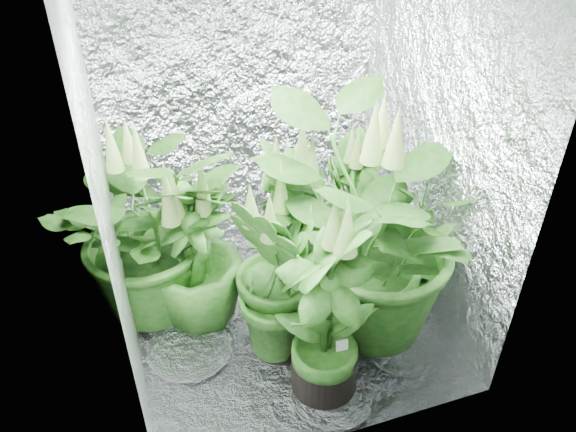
{
  "coord_description": "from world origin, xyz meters",
  "views": [
    {
      "loc": [
        -0.7,
        -2.17,
        2.28
      ],
      "look_at": [
        0.02,
        0.0,
        0.68
      ],
      "focal_mm": 35.0,
      "sensor_mm": 36.0,
      "label": 1
    }
  ],
  "objects_px": {
    "plant_e": "(372,238)",
    "circulation_fan": "(362,245)",
    "plant_a": "(149,227)",
    "plant_f": "(327,316)",
    "plant_b": "(289,225)",
    "plant_c": "(348,204)",
    "plant_d": "(195,255)",
    "plant_g": "(279,277)"
  },
  "relations": [
    {
      "from": "plant_a",
      "to": "plant_g",
      "type": "height_order",
      "value": "plant_a"
    },
    {
      "from": "plant_c",
      "to": "plant_d",
      "type": "xyz_separation_m",
      "value": [
        -0.97,
        -0.25,
        0.05
      ]
    },
    {
      "from": "plant_a",
      "to": "plant_e",
      "type": "bearing_deg",
      "value": -29.09
    },
    {
      "from": "plant_b",
      "to": "plant_d",
      "type": "height_order",
      "value": "plant_b"
    },
    {
      "from": "plant_c",
      "to": "plant_d",
      "type": "relative_size",
      "value": 0.89
    },
    {
      "from": "plant_d",
      "to": "circulation_fan",
      "type": "xyz_separation_m",
      "value": [
        1.03,
        0.14,
        -0.3
      ]
    },
    {
      "from": "plant_e",
      "to": "plant_g",
      "type": "relative_size",
      "value": 1.29
    },
    {
      "from": "plant_g",
      "to": "plant_d",
      "type": "bearing_deg",
      "value": 136.81
    },
    {
      "from": "plant_c",
      "to": "plant_f",
      "type": "height_order",
      "value": "plant_f"
    },
    {
      "from": "plant_f",
      "to": "circulation_fan",
      "type": "relative_size",
      "value": 3.01
    },
    {
      "from": "plant_e",
      "to": "plant_g",
      "type": "height_order",
      "value": "plant_e"
    },
    {
      "from": "plant_a",
      "to": "plant_b",
      "type": "distance_m",
      "value": 0.75
    },
    {
      "from": "plant_c",
      "to": "plant_g",
      "type": "height_order",
      "value": "plant_g"
    },
    {
      "from": "plant_b",
      "to": "plant_f",
      "type": "height_order",
      "value": "plant_f"
    },
    {
      "from": "plant_a",
      "to": "plant_b",
      "type": "bearing_deg",
      "value": -8.45
    },
    {
      "from": "plant_c",
      "to": "circulation_fan",
      "type": "bearing_deg",
      "value": -58.13
    },
    {
      "from": "circulation_fan",
      "to": "plant_g",
      "type": "bearing_deg",
      "value": -159.96
    },
    {
      "from": "plant_e",
      "to": "plant_b",
      "type": "bearing_deg",
      "value": 121.08
    },
    {
      "from": "plant_f",
      "to": "plant_g",
      "type": "xyz_separation_m",
      "value": [
        -0.12,
        0.34,
        -0.02
      ]
    },
    {
      "from": "plant_d",
      "to": "plant_f",
      "type": "bearing_deg",
      "value": -54.99
    },
    {
      "from": "plant_d",
      "to": "plant_g",
      "type": "distance_m",
      "value": 0.48
    },
    {
      "from": "plant_a",
      "to": "plant_f",
      "type": "distance_m",
      "value": 1.08
    },
    {
      "from": "plant_b",
      "to": "circulation_fan",
      "type": "xyz_separation_m",
      "value": [
        0.5,
        0.08,
        -0.32
      ]
    },
    {
      "from": "plant_b",
      "to": "plant_c",
      "type": "xyz_separation_m",
      "value": [
        0.43,
        0.18,
        -0.07
      ]
    },
    {
      "from": "plant_g",
      "to": "circulation_fan",
      "type": "distance_m",
      "value": 0.89
    },
    {
      "from": "plant_d",
      "to": "plant_g",
      "type": "xyz_separation_m",
      "value": [
        0.35,
        -0.33,
        0.02
      ]
    },
    {
      "from": "plant_b",
      "to": "circulation_fan",
      "type": "bearing_deg",
      "value": 9.0
    },
    {
      "from": "plant_f",
      "to": "circulation_fan",
      "type": "bearing_deg",
      "value": 55.19
    },
    {
      "from": "plant_a",
      "to": "plant_f",
      "type": "height_order",
      "value": "plant_a"
    },
    {
      "from": "circulation_fan",
      "to": "plant_e",
      "type": "bearing_deg",
      "value": -128.08
    },
    {
      "from": "plant_e",
      "to": "plant_g",
      "type": "distance_m",
      "value": 0.49
    },
    {
      "from": "plant_c",
      "to": "plant_e",
      "type": "xyz_separation_m",
      "value": [
        -0.16,
        -0.63,
        0.24
      ]
    },
    {
      "from": "plant_e",
      "to": "circulation_fan",
      "type": "relative_size",
      "value": 3.67
    },
    {
      "from": "plant_b",
      "to": "plant_f",
      "type": "relative_size",
      "value": 0.95
    },
    {
      "from": "plant_a",
      "to": "circulation_fan",
      "type": "height_order",
      "value": "plant_a"
    },
    {
      "from": "plant_c",
      "to": "plant_f",
      "type": "relative_size",
      "value": 0.81
    },
    {
      "from": "plant_b",
      "to": "plant_f",
      "type": "xyz_separation_m",
      "value": [
        -0.07,
        -0.73,
        0.03
      ]
    },
    {
      "from": "plant_a",
      "to": "circulation_fan",
      "type": "relative_size",
      "value": 3.19
    },
    {
      "from": "plant_f",
      "to": "plant_e",
      "type": "bearing_deg",
      "value": 40.14
    },
    {
      "from": "plant_e",
      "to": "plant_c",
      "type": "bearing_deg",
      "value": 75.52
    },
    {
      "from": "plant_b",
      "to": "plant_e",
      "type": "relative_size",
      "value": 0.78
    },
    {
      "from": "plant_c",
      "to": "circulation_fan",
      "type": "xyz_separation_m",
      "value": [
        0.06,
        -0.1,
        -0.25
      ]
    }
  ]
}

